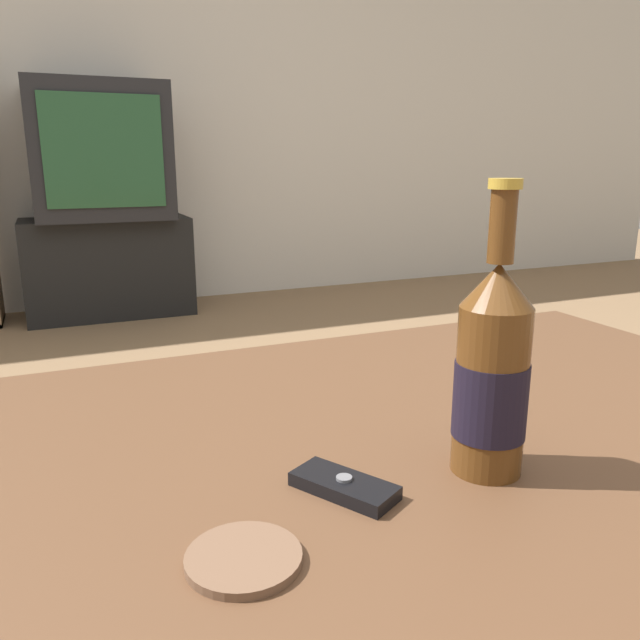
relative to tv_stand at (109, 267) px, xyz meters
name	(u,v)px	position (x,y,z in m)	size (l,w,h in m)	color
back_wall	(99,55)	(0.06, 0.27, 1.05)	(8.00, 0.05, 2.60)	beige
coffee_table	(377,490)	(0.06, -2.76, 0.16)	(1.36, 0.87, 0.46)	brown
tv_stand	(109,267)	(0.00, 0.00, 0.00)	(0.81, 0.38, 0.50)	black
television	(99,152)	(0.00, 0.00, 0.57)	(0.64, 0.54, 0.64)	black
beer_bottle	(492,373)	(0.14, -2.85, 0.32)	(0.08, 0.08, 0.30)	#563314
cell_phone	(344,486)	(-0.02, -2.83, 0.22)	(0.09, 0.12, 0.02)	black
coaster	(244,558)	(-0.14, -2.90, 0.22)	(0.10, 0.10, 0.01)	brown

